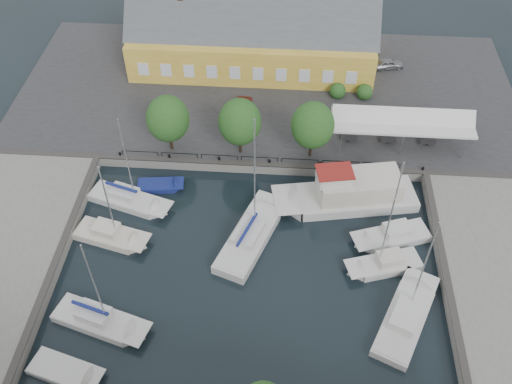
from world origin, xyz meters
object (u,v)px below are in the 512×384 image
west_boat_a (129,201)px  launch_nw (160,186)px  center_sailboat (250,238)px  west_boat_d (100,322)px  launch_sw (65,372)px  west_boat_b (111,237)px  trawler (351,194)px  warehouse (248,37)px  east_boat_a (392,237)px  car_red (241,111)px  east_boat_b (385,266)px  car_silver (389,64)px  east_boat_c (405,319)px  tent_canopy (402,123)px

west_boat_a → launch_nw: size_ratio=2.34×
center_sailboat → west_boat_d: center_sailboat is taller
launch_sw → west_boat_b: bearing=89.2°
trawler → west_boat_d: size_ratio=1.30×
warehouse → east_boat_a: 30.25m
car_red → launch_nw: bearing=-118.1°
east_boat_a → east_boat_b: (-0.91, -3.20, -0.00)m
east_boat_a → east_boat_b: bearing=-105.9°
center_sailboat → trawler: center_sailboat is taller
car_silver → west_boat_a: 34.98m
trawler → launch_sw: bearing=-138.9°
car_silver → east_boat_c: east_boat_c is taller
warehouse → car_red: (0.15, -10.68, -2.66)m
west_boat_b → car_red: bearing=59.0°
east_boat_b → car_red: bearing=127.1°
car_silver → east_boat_c: size_ratio=0.31×
tent_canopy → east_boat_a: size_ratio=1.38×
trawler → west_boat_d: (-20.19, -14.66, -0.75)m
east_boat_a → east_boat_c: east_boat_c is taller
west_boat_b → west_boat_d: bearing=-81.5°
warehouse → east_boat_a: size_ratio=2.81×
warehouse → trawler: size_ratio=2.04×
trawler → east_boat_c: 13.29m
east_boat_c → east_boat_b: bearing=102.4°
east_boat_a → west_boat_b: east_boat_a is taller
tent_canopy → west_boat_a: 27.86m
launch_nw → warehouse: bearing=71.7°
center_sailboat → east_boat_a: (12.63, 1.04, -0.10)m
east_boat_a → west_boat_b: (-25.05, -1.72, -0.00)m
launch_sw → center_sailboat: bearing=47.0°
west_boat_d → launch_nw: size_ratio=2.30×
tent_canopy → car_silver: 13.92m
west_boat_b → launch_sw: west_boat_b is taller
west_boat_a → launch_nw: west_boat_a is taller
warehouse → west_boat_a: warehouse is taller
tent_canopy → west_boat_b: size_ratio=1.46×
west_boat_a → east_boat_c: bearing=-24.2°
car_silver → center_sailboat: size_ratio=0.26×
east_boat_c → launch_nw: bearing=148.9°
east_boat_b → trawler: bearing=109.4°
west_boat_a → west_boat_d: bearing=-87.0°
center_sailboat → launch_sw: size_ratio=2.28×
west_boat_d → trawler: bearing=36.0°
east_boat_b → west_boat_d: 23.94m
trawler → east_boat_b: bearing=-70.6°
car_silver → west_boat_a: (-26.23, -23.11, -1.34)m
center_sailboat → west_boat_a: 12.40m
east_boat_b → west_boat_d: size_ratio=0.86×
car_silver → east_boat_a: (-1.78, -25.82, -1.35)m
west_boat_b → launch_sw: (-0.18, -12.86, -0.17)m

